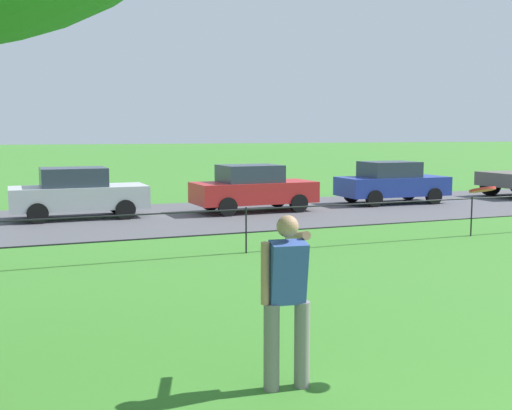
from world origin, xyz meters
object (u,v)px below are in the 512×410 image
object	(u,v)px
car_red_far_right	(253,188)
person_thrower	(287,296)
car_blue_far_left	(392,182)
frisbee	(482,190)
car_silver_left	(78,193)

from	to	relation	value
car_red_far_right	person_thrower	bearing A→B (deg)	-110.10
person_thrower	car_blue_far_left	xyz separation A→B (m)	(10.52, 13.75, -0.18)
frisbee	car_silver_left	size ratio (longest dim) A/B	0.07
frisbee	car_red_far_right	size ratio (longest dim) A/B	0.07
car_red_far_right	car_blue_far_left	xyz separation A→B (m)	(5.62, 0.35, 0.00)
person_thrower	frisbee	distance (m)	2.38
car_silver_left	car_blue_far_left	distance (m)	11.14
person_thrower	car_red_far_right	world-z (taller)	person_thrower
car_blue_far_left	car_red_far_right	bearing A→B (deg)	-176.42
frisbee	car_red_far_right	xyz separation A→B (m)	(2.78, 13.72, -1.20)
frisbee	car_silver_left	bearing A→B (deg)	100.95
person_thrower	car_red_far_right	size ratio (longest dim) A/B	0.44
car_silver_left	frisbee	bearing A→B (deg)	-79.05
frisbee	car_red_far_right	distance (m)	14.05
car_red_far_right	car_blue_far_left	distance (m)	5.63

